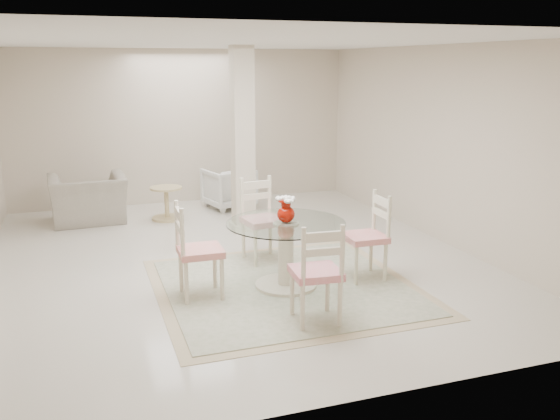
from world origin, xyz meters
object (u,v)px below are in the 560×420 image
object	(u,v)px
dining_table	(286,255)
dining_chair_east	(370,230)
red_vase	(286,209)
dining_chair_south	(318,266)
dining_chair_west	(193,244)
column	(243,141)
armchair_white	(229,188)
recliner_taupe	(88,199)
dining_chair_north	(260,213)
side_table	(167,204)

from	to	relation	value
dining_table	dining_chair_east	xyz separation A→B (m)	(1.02, -0.03, 0.20)
red_vase	dining_chair_south	bearing A→B (deg)	-92.07
red_vase	dining_chair_west	size ratio (longest dim) A/B	0.26
dining_table	dining_chair_south	size ratio (longest dim) A/B	1.17
column	armchair_white	xyz separation A→B (m)	(0.13, 1.46, -1.00)
dining_chair_south	red_vase	bearing A→B (deg)	-87.35
red_vase	recliner_taupe	xyz separation A→B (m)	(-2.01, 3.67, -0.53)
dining_chair_north	armchair_white	world-z (taller)	dining_chair_north
dining_table	dining_chair_north	xyz separation A→B (m)	(0.02, 1.02, 0.23)
dining_chair_east	dining_chair_west	world-z (taller)	dining_chair_west
red_vase	side_table	world-z (taller)	red_vase
red_vase	dining_chair_north	bearing A→B (deg)	88.93
dining_table	recliner_taupe	bearing A→B (deg)	118.71
column	dining_table	world-z (taller)	column
column	dining_chair_east	world-z (taller)	column
red_vase	armchair_white	xyz separation A→B (m)	(0.32, 3.92, -0.56)
column	recliner_taupe	distance (m)	2.70
dining_chair_east	armchair_white	distance (m)	4.02
dining_table	dining_chair_south	xyz separation A→B (m)	(-0.04, -1.02, 0.21)
red_vase	dining_table	bearing A→B (deg)	161.57
red_vase	dining_chair_north	xyz separation A→B (m)	(0.02, 1.02, -0.29)
dining_chair_north	dining_table	bearing A→B (deg)	-98.59
recliner_taupe	column	bearing A→B (deg)	148.39
recliner_taupe	armchair_white	world-z (taller)	recliner_taupe
dining_chair_south	side_table	world-z (taller)	dining_chair_south
dining_chair_north	recliner_taupe	size ratio (longest dim) A/B	1.01
dining_chair_north	side_table	world-z (taller)	dining_chair_north
dining_table	dining_chair_south	world-z (taller)	dining_chair_south
red_vase	dining_chair_south	size ratio (longest dim) A/B	0.26
dining_table	red_vase	size ratio (longest dim) A/B	4.42
dining_chair_north	red_vase	bearing A→B (deg)	-98.53
red_vase	dining_chair_east	distance (m)	1.07
dining_chair_west	dining_chair_south	xyz separation A→B (m)	(0.99, -1.05, -0.01)
dining_chair_east	side_table	world-z (taller)	dining_chair_east
dining_chair_south	armchair_white	bearing A→B (deg)	-89.45
dining_chair_west	recliner_taupe	distance (m)	3.78
dining_chair_south	recliner_taupe	size ratio (longest dim) A/B	0.98
dining_table	dining_chair_north	size ratio (longest dim) A/B	1.13
dining_chair_north	recliner_taupe	bearing A→B (deg)	120.04
red_vase	recliner_taupe	world-z (taller)	red_vase
dining_chair_west	dining_table	bearing A→B (deg)	-90.74
column	dining_chair_west	size ratio (longest dim) A/B	2.36
dining_table	column	bearing A→B (deg)	85.56
dining_table	side_table	xyz separation A→B (m)	(-0.82, 3.44, -0.14)
dining_chair_east	recliner_taupe	size ratio (longest dim) A/B	0.97
dining_chair_east	armchair_white	world-z (taller)	dining_chair_east
recliner_taupe	armchair_white	size ratio (longest dim) A/B	1.50
dining_table	dining_chair_west	distance (m)	1.05
column	dining_chair_east	bearing A→B (deg)	-71.50
dining_chair_east	armchair_white	xyz separation A→B (m)	(-0.70, 3.95, -0.24)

